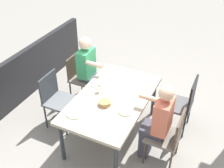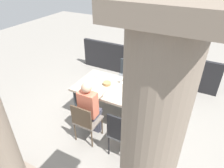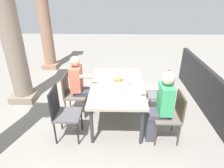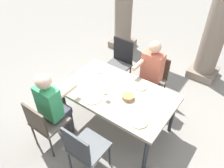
# 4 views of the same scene
# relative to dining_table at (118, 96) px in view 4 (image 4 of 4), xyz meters

# --- Properties ---
(ground_plane) EXTENTS (16.00, 16.00, 0.00)m
(ground_plane) POSITION_rel_dining_table_xyz_m (0.00, 0.00, -0.68)
(ground_plane) COLOR gray
(dining_table) EXTENTS (1.65, 0.99, 0.74)m
(dining_table) POSITION_rel_dining_table_xyz_m (0.00, 0.00, 0.00)
(dining_table) COLOR tan
(dining_table) RESTS_ON ground
(chair_west_north) EXTENTS (0.44, 0.44, 0.96)m
(chair_west_north) POSITION_rel_dining_table_xyz_m (-0.60, 0.92, -0.13)
(chair_west_north) COLOR #4F4F50
(chair_west_north) RESTS_ON ground
(chair_west_south) EXTENTS (0.44, 0.44, 0.88)m
(chair_west_south) POSITION_rel_dining_table_xyz_m (-0.60, -0.91, -0.15)
(chair_west_south) COLOR #6A6158
(chair_west_south) RESTS_ON ground
(chair_mid_north) EXTENTS (0.44, 0.44, 0.87)m
(chair_mid_north) POSITION_rel_dining_table_xyz_m (0.13, 0.91, -0.17)
(chair_mid_north) COLOR #6A6158
(chair_mid_north) RESTS_ON ground
(chair_mid_south) EXTENTS (0.44, 0.44, 0.92)m
(chair_mid_south) POSITION_rel_dining_table_xyz_m (0.13, -0.91, -0.14)
(chair_mid_south) COLOR #5B5E61
(chair_mid_south) RESTS_ON ground
(diner_woman_green) EXTENTS (0.35, 0.49, 1.26)m
(diner_woman_green) POSITION_rel_dining_table_xyz_m (0.13, 0.73, -0.00)
(diner_woman_green) COLOR #3F3F4C
(diner_woman_green) RESTS_ON ground
(diner_man_white) EXTENTS (0.35, 0.49, 1.27)m
(diner_man_white) POSITION_rel_dining_table_xyz_m (-0.60, -0.71, 0.01)
(diner_man_white) COLOR #3F3F4C
(diner_man_white) RESTS_ON ground
(stone_column_centre) EXTENTS (0.54, 0.54, 2.93)m
(stone_column_centre) POSITION_rel_dining_table_xyz_m (0.67, 2.19, 0.77)
(stone_column_centre) COLOR gray
(stone_column_centre) RESTS_ON ground
(plate_0) EXTENTS (0.24, 0.24, 0.02)m
(plate_0) POSITION_rel_dining_table_xyz_m (-0.56, 0.30, 0.07)
(plate_0) COLOR white
(plate_0) RESTS_ON dining_table
(fork_0) EXTENTS (0.03, 0.17, 0.01)m
(fork_0) POSITION_rel_dining_table_xyz_m (-0.71, 0.30, 0.07)
(fork_0) COLOR silver
(fork_0) RESTS_ON dining_table
(spoon_0) EXTENTS (0.03, 0.17, 0.01)m
(spoon_0) POSITION_rel_dining_table_xyz_m (-0.41, 0.30, 0.07)
(spoon_0) COLOR silver
(spoon_0) RESTS_ON dining_table
(plate_1) EXTENTS (0.26, 0.26, 0.02)m
(plate_1) POSITION_rel_dining_table_xyz_m (-0.21, -0.32, 0.07)
(plate_1) COLOR silver
(plate_1) RESTS_ON dining_table
(wine_glass_1) EXTENTS (0.07, 0.07, 0.15)m
(wine_glass_1) POSITION_rel_dining_table_xyz_m (-0.06, -0.22, 0.18)
(wine_glass_1) COLOR white
(wine_glass_1) RESTS_ON dining_table
(fork_1) EXTENTS (0.03, 0.17, 0.01)m
(fork_1) POSITION_rel_dining_table_xyz_m (-0.36, -0.32, 0.07)
(fork_1) COLOR silver
(fork_1) RESTS_ON dining_table
(spoon_1) EXTENTS (0.03, 0.17, 0.01)m
(spoon_1) POSITION_rel_dining_table_xyz_m (-0.06, -0.32, 0.07)
(spoon_1) COLOR silver
(spoon_1) RESTS_ON dining_table
(plate_2) EXTENTS (0.21, 0.21, 0.02)m
(plate_2) POSITION_rel_dining_table_xyz_m (0.20, 0.30, 0.07)
(plate_2) COLOR silver
(plate_2) RESTS_ON dining_table
(fork_2) EXTENTS (0.03, 0.17, 0.01)m
(fork_2) POSITION_rel_dining_table_xyz_m (0.05, 0.30, 0.07)
(fork_2) COLOR silver
(fork_2) RESTS_ON dining_table
(spoon_2) EXTENTS (0.02, 0.17, 0.01)m
(spoon_2) POSITION_rel_dining_table_xyz_m (0.35, 0.30, 0.07)
(spoon_2) COLOR silver
(spoon_2) RESTS_ON dining_table
(plate_3) EXTENTS (0.25, 0.25, 0.02)m
(plate_3) POSITION_rel_dining_table_xyz_m (0.53, -0.30, 0.07)
(plate_3) COLOR silver
(plate_3) RESTS_ON dining_table
(fork_3) EXTENTS (0.02, 0.17, 0.01)m
(fork_3) POSITION_rel_dining_table_xyz_m (0.38, -0.30, 0.07)
(fork_3) COLOR silver
(fork_3) RESTS_ON dining_table
(spoon_3) EXTENTS (0.03, 0.17, 0.01)m
(spoon_3) POSITION_rel_dining_table_xyz_m (0.68, -0.30, 0.07)
(spoon_3) COLOR silver
(spoon_3) RESTS_ON dining_table
(bread_basket) EXTENTS (0.17, 0.17, 0.06)m
(bread_basket) POSITION_rel_dining_table_xyz_m (0.19, -0.02, 0.10)
(bread_basket) COLOR #9E7547
(bread_basket) RESTS_ON dining_table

